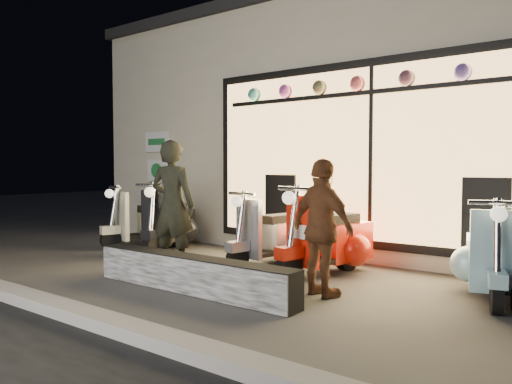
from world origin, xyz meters
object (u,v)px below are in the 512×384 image
man (173,205)px  woman (322,228)px  scooter_red (334,240)px  scooter_silver (276,236)px  graffiti_barrier (192,274)px

man → woman: 2.31m
scooter_red → woman: bearing=-55.1°
scooter_silver → man: 1.52m
scooter_red → woman: (0.45, -1.08, 0.30)m
graffiti_barrier → scooter_silver: scooter_silver is taller
scooter_silver → woman: size_ratio=0.96×
scooter_silver → scooter_red: scooter_red is taller
man → woman: (2.31, -0.03, -0.13)m
man → scooter_red: bearing=-165.1°
scooter_red → scooter_silver: bearing=-171.8°
graffiti_barrier → scooter_red: size_ratio=1.77×
scooter_silver → woman: bearing=-29.3°
scooter_silver → woman: woman is taller
graffiti_barrier → man: size_ratio=1.57×
scooter_silver → woman: 1.84m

